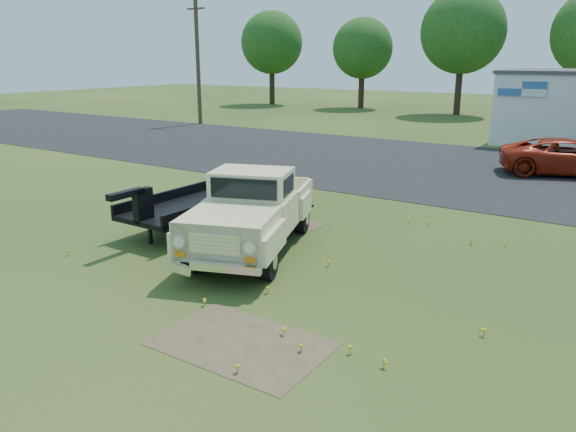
{
  "coord_description": "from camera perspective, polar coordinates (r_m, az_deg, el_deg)",
  "views": [
    {
      "loc": [
        7.06,
        -9.93,
        4.84
      ],
      "look_at": [
        -0.17,
        1.0,
        1.12
      ],
      "focal_mm": 35.0,
      "sensor_mm": 36.0,
      "label": 1
    }
  ],
  "objects": [
    {
      "name": "asphalt_lot",
      "position": [
        26.36,
        17.41,
        4.52
      ],
      "size": [
        90.0,
        14.0,
        0.02
      ],
      "primitive_type": "cube",
      "color": "black",
      "rests_on": "ground"
    },
    {
      "name": "dirt_patch_b",
      "position": [
        16.91,
        -0.5,
        -0.8
      ],
      "size": [
        2.2,
        1.6,
        0.01
      ],
      "primitive_type": "cube",
      "color": "brown",
      "rests_on": "ground"
    },
    {
      "name": "vintage_pickup_truck",
      "position": [
        14.34,
        -3.61,
        0.55
      ],
      "size": [
        4.16,
        6.31,
        2.13
      ],
      "primitive_type": null,
      "rotation": [
        0.0,
        0.0,
        0.35
      ],
      "color": "beige",
      "rests_on": "ground"
    },
    {
      "name": "treeline_a",
      "position": [
        61.03,
        -1.67,
        17.19
      ],
      "size": [
        6.4,
        6.4,
        9.52
      ],
      "color": "#322017",
      "rests_on": "ground"
    },
    {
      "name": "treeline_b",
      "position": [
        56.77,
        7.6,
        16.52
      ],
      "size": [
        5.76,
        5.76,
        8.57
      ],
      "color": "#322017",
      "rests_on": "ground"
    },
    {
      "name": "red_pickup",
      "position": [
        26.67,
        26.58,
        5.35
      ],
      "size": [
        5.98,
        4.28,
        1.51
      ],
      "primitive_type": "imported",
      "rotation": [
        0.0,
        0.0,
        1.93
      ],
      "color": "maroon",
      "rests_on": "ground"
    },
    {
      "name": "flatbed_trailer",
      "position": [
        16.84,
        -8.33,
        1.81
      ],
      "size": [
        2.02,
        5.93,
        1.61
      ],
      "primitive_type": null,
      "rotation": [
        0.0,
        0.0,
        -0.01
      ],
      "color": "black",
      "rests_on": "ground"
    },
    {
      "name": "utility_pole_west",
      "position": [
        43.18,
        -9.15,
        15.32
      ],
      "size": [
        1.6,
        0.3,
        9.0
      ],
      "color": "#4A3222",
      "rests_on": "ground"
    },
    {
      "name": "dirt_patch_a",
      "position": [
        10.12,
        -4.73,
        -12.78
      ],
      "size": [
        3.0,
        2.0,
        0.01
      ],
      "primitive_type": "cube",
      "color": "brown",
      "rests_on": "ground"
    },
    {
      "name": "treeline_c",
      "position": [
        51.72,
        17.35,
        17.47
      ],
      "size": [
        7.04,
        7.04,
        10.47
      ],
      "color": "#322017",
      "rests_on": "ground"
    },
    {
      "name": "ground",
      "position": [
        13.11,
        -1.8,
        -5.83
      ],
      "size": [
        140.0,
        140.0,
        0.0
      ],
      "primitive_type": "plane",
      "color": "#254115",
      "rests_on": "ground"
    }
  ]
}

